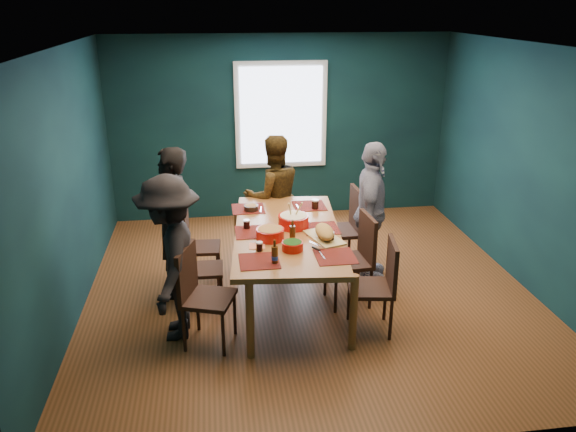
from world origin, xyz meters
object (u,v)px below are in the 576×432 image
chair_right_mid (357,253)px  bowl_salad (270,233)px  chair_left_far (195,241)px  cutting_board (324,233)px  chair_right_far (347,223)px  chair_left_mid (197,263)px  person_right (371,212)px  bowl_dumpling (293,220)px  person_far_left (172,223)px  bowl_herbs (292,246)px  person_back (273,196)px  dining_table (287,237)px  chair_right_near (380,280)px  chair_left_near (199,289)px  person_near_left (171,259)px

chair_right_mid → bowl_salad: 1.00m
chair_left_far → cutting_board: size_ratio=1.39×
chair_right_far → chair_left_mid: bearing=-162.0°
chair_left_far → chair_left_mid: chair_left_far is taller
chair_right_far → person_right: bearing=-56.2°
bowl_dumpling → chair_right_mid: bearing=-17.8°
person_far_left → bowl_herbs: size_ratio=8.09×
chair_right_mid → person_back: bearing=113.4°
person_far_left → bowl_dumpling: (1.30, -0.26, 0.06)m
bowl_salad → chair_right_mid: bearing=5.2°
chair_left_far → bowl_salad: (0.79, -0.81, 0.39)m
dining_table → person_right: bearing=27.6°
person_right → bowl_herbs: bearing=148.2°
person_far_left → person_right: bearing=102.3°
dining_table → chair_right_near: (0.82, -0.72, -0.19)m
chair_left_near → person_near_left: 0.39m
person_far_left → bowl_salad: (1.01, -0.56, 0.05)m
chair_left_mid → cutting_board: cutting_board is taller
chair_left_mid → chair_right_near: size_ratio=0.88×
person_back → bowl_dumpling: 1.18m
chair_right_mid → chair_right_near: 0.61m
person_right → bowl_salad: 1.39m
bowl_dumpling → bowl_herbs: size_ratio=1.58×
chair_right_mid → person_right: (0.29, 0.54, 0.24)m
person_far_left → bowl_salad: size_ratio=5.91×
chair_left_mid → chair_right_mid: 1.73m
chair_left_far → person_right: 2.07m
chair_left_mid → bowl_salad: size_ratio=2.97×
dining_table → person_right: (1.04, 0.42, 0.07)m
dining_table → person_near_left: 1.30m
person_near_left → bowl_salad: size_ratio=5.72×
chair_left_near → chair_right_near: 1.76m
bowl_dumpling → person_far_left: bearing=168.7°
chair_left_far → bowl_salad: bearing=-41.8°
chair_left_far → person_back: bearing=37.1°
bowl_dumpling → dining_table: bearing=-131.4°
chair_left_near → chair_right_far: 2.26m
chair_right_far → bowl_dumpling: size_ratio=3.10×
chair_left_mid → chair_right_near: chair_right_near is taller
chair_left_far → chair_right_mid: bearing=-18.8°
chair_right_far → chair_right_near: chair_right_far is taller
cutting_board → person_back: bearing=85.5°
dining_table → person_right: person_right is taller
chair_right_mid → person_far_left: size_ratio=0.59×
person_far_left → chair_left_near: bearing=25.4°
person_near_left → chair_right_near: bearing=87.5°
chair_left_mid → bowl_herbs: (0.95, -0.56, 0.39)m
person_far_left → person_right: size_ratio=1.02×
chair_left_far → cutting_board: bearing=-29.2°
person_near_left → cutting_board: bearing=102.4°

